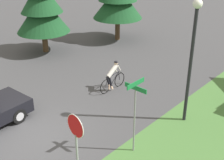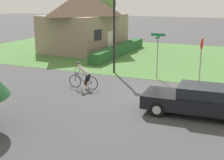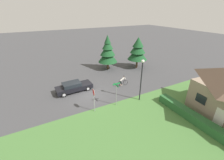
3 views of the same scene
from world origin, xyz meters
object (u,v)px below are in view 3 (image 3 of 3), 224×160
object	(u,v)px
cyclist	(122,81)
sedan_left_lane	(74,87)
street_lamp	(142,74)
stop_sign	(94,96)
conifer_tall_near	(108,52)
conifer_tall_far	(138,50)
street_name_sign	(116,90)

from	to	relation	value
cyclist	sedan_left_lane	bearing A→B (deg)	166.32
cyclist	street_lamp	size ratio (longest dim) A/B	0.35
stop_sign	conifer_tall_near	bearing A→B (deg)	-27.45
conifer_tall_far	stop_sign	bearing A→B (deg)	-53.84
cyclist	stop_sign	distance (m)	6.95
stop_sign	conifer_tall_far	xyz separation A→B (m)	(-8.80, 12.03, 1.41)
street_lamp	conifer_tall_far	bearing A→B (deg)	145.48
sedan_left_lane	street_lamp	bearing A→B (deg)	-44.22
stop_sign	conifer_tall_far	size ratio (longest dim) A/B	0.48
stop_sign	street_name_sign	distance (m)	2.62
sedan_left_lane	conifer_tall_far	size ratio (longest dim) A/B	0.85
sedan_left_lane	cyclist	world-z (taller)	cyclist
cyclist	street_lamp	distance (m)	4.94
sedan_left_lane	cyclist	bearing A→B (deg)	-16.62
cyclist	conifer_tall_far	distance (m)	8.50
conifer_tall_far	street_name_sign	bearing A→B (deg)	-46.64
conifer_tall_near	sedan_left_lane	bearing A→B (deg)	-55.45
stop_sign	conifer_tall_near	world-z (taller)	conifer_tall_near
cyclist	street_lamp	xyz separation A→B (m)	(4.15, -0.07, 2.68)
street_lamp	conifer_tall_far	xyz separation A→B (m)	(-9.23, 6.35, -0.05)
street_name_sign	conifer_tall_near	bearing A→B (deg)	158.27
cyclist	street_name_sign	bearing A→B (deg)	-129.02
sedan_left_lane	stop_sign	size ratio (longest dim) A/B	1.76
stop_sign	street_lamp	distance (m)	5.88
cyclist	stop_sign	bearing A→B (deg)	-146.75
sedan_left_lane	conifer_tall_near	bearing A→B (deg)	32.04
stop_sign	street_lamp	xyz separation A→B (m)	(0.44, 5.68, 1.45)
cyclist	street_name_sign	xyz separation A→B (m)	(3.80, -3.13, 1.23)
cyclist	conifer_tall_far	xyz separation A→B (m)	(-5.09, 6.28, 2.63)
stop_sign	street_name_sign	world-z (taller)	street_name_sign
stop_sign	street_lamp	world-z (taller)	street_lamp
stop_sign	street_name_sign	bearing A→B (deg)	-86.57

